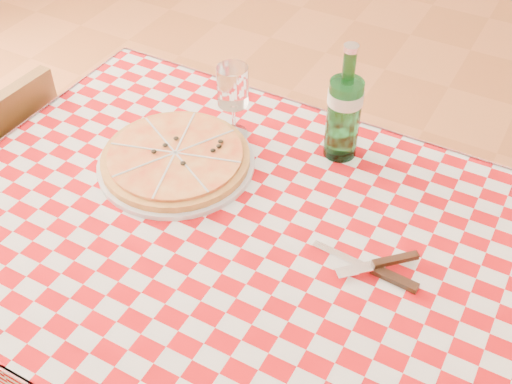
{
  "coord_description": "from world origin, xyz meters",
  "views": [
    {
      "loc": [
        0.42,
        -0.74,
        1.68
      ],
      "look_at": [
        -0.02,
        0.06,
        0.82
      ],
      "focal_mm": 45.0,
      "sensor_mm": 36.0,
      "label": 1
    }
  ],
  "objects_px": {
    "wine_glass": "(233,102)",
    "dining_table": "(250,269)",
    "pizza_plate": "(176,158)",
    "chair_far": "(2,197)",
    "water_bottle": "(345,103)"
  },
  "relations": [
    {
      "from": "chair_far",
      "to": "wine_glass",
      "type": "distance_m",
      "value": 0.76
    },
    {
      "from": "water_bottle",
      "to": "wine_glass",
      "type": "xyz_separation_m",
      "value": [
        -0.24,
        -0.05,
        -0.05
      ]
    },
    {
      "from": "dining_table",
      "to": "chair_far",
      "type": "xyz_separation_m",
      "value": [
        -0.8,
        0.03,
        -0.19
      ]
    },
    {
      "from": "dining_table",
      "to": "wine_glass",
      "type": "distance_m",
      "value": 0.38
    },
    {
      "from": "chair_far",
      "to": "pizza_plate",
      "type": "bearing_deg",
      "value": -170.36
    },
    {
      "from": "pizza_plate",
      "to": "water_bottle",
      "type": "distance_m",
      "value": 0.38
    },
    {
      "from": "dining_table",
      "to": "chair_far",
      "type": "distance_m",
      "value": 0.83
    },
    {
      "from": "chair_far",
      "to": "pizza_plate",
      "type": "xyz_separation_m",
      "value": [
        0.56,
        0.07,
        0.32
      ]
    },
    {
      "from": "wine_glass",
      "to": "dining_table",
      "type": "bearing_deg",
      "value": -54.19
    },
    {
      "from": "water_bottle",
      "to": "pizza_plate",
      "type": "bearing_deg",
      "value": -144.26
    },
    {
      "from": "dining_table",
      "to": "water_bottle",
      "type": "xyz_separation_m",
      "value": [
        0.05,
        0.32,
        0.24
      ]
    },
    {
      "from": "dining_table",
      "to": "pizza_plate",
      "type": "distance_m",
      "value": 0.29
    },
    {
      "from": "dining_table",
      "to": "water_bottle",
      "type": "height_order",
      "value": "water_bottle"
    },
    {
      "from": "dining_table",
      "to": "pizza_plate",
      "type": "bearing_deg",
      "value": 156.57
    },
    {
      "from": "pizza_plate",
      "to": "chair_far",
      "type": "bearing_deg",
      "value": -172.5
    }
  ]
}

